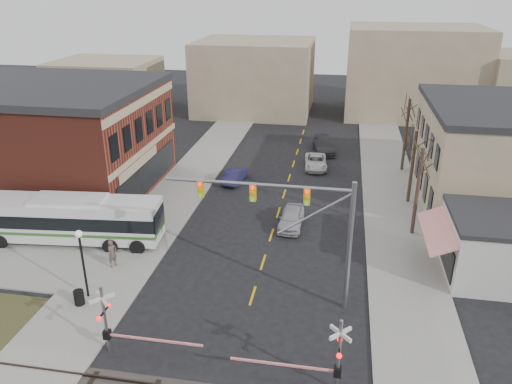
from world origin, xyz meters
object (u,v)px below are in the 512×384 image
rr_crossing_west (113,321)px  car_d (324,146)px  street_lamp (81,250)px  pedestrian_near (112,253)px  trash_bin (79,297)px  car_c (316,162)px  traffic_signal_mast (299,216)px  pedestrian_far (138,230)px  rr_crossing_east (329,356)px  transit_bus (71,219)px  car_b (235,175)px  car_a (291,218)px

rr_crossing_west → car_d: bearing=75.5°
street_lamp → pedestrian_near: bearing=89.2°
street_lamp → trash_bin: (-0.09, -0.86, -2.73)m
street_lamp → car_c: (12.21, 25.14, -2.65)m
car_c → pedestrian_near: bearing=-124.2°
traffic_signal_mast → pedestrian_far: traffic_signal_mast is taller
traffic_signal_mast → rr_crossing_east: (2.15, -6.58, -3.80)m
rr_crossing_west → street_lamp: size_ratio=1.25×
car_c → pedestrian_far: (-11.90, -17.84, 0.26)m
rr_crossing_east → street_lamp: 15.53m
street_lamp → traffic_signal_mast: bearing=7.7°
rr_crossing_west → car_c: 30.62m
trash_bin → pedestrian_far: bearing=87.2°
rr_crossing_east → pedestrian_near: (-14.63, 8.40, -0.89)m
rr_crossing_east → transit_bus: bearing=149.4°
car_b → pedestrian_far: 13.44m
street_lamp → car_d: bearing=67.2°
traffic_signal_mast → rr_crossing_west: (-8.74, -5.96, -3.80)m
trash_bin → car_b: bearing=76.6°
car_a → pedestrian_far: size_ratio=2.74×
trash_bin → pedestrian_far: size_ratio=0.57×
trash_bin → pedestrian_near: bearing=88.2°
pedestrian_far → trash_bin: bearing=-129.5°
rr_crossing_east → car_a: rr_crossing_east is taller
car_b → pedestrian_far: (-4.54, -12.64, 0.23)m
transit_bus → car_c: bearing=48.6°
transit_bus → rr_crossing_west: size_ratio=2.36×
car_d → car_a: bearing=-107.1°
traffic_signal_mast → pedestrian_far: (-12.22, 5.60, -4.86)m
rr_crossing_west → pedestrian_far: rr_crossing_west is taller
car_d → street_lamp: bearing=-125.0°
rr_crossing_west → car_a: size_ratio=1.28×
rr_crossing_west → traffic_signal_mast: bearing=34.3°
street_lamp → pedestrian_far: bearing=87.6°
car_d → rr_crossing_east: bearing=-99.1°
car_b → car_c: (7.36, 5.20, -0.03)m
car_a → car_d: size_ratio=0.88×
rr_crossing_west → pedestrian_near: rr_crossing_west is taller
traffic_signal_mast → rr_crossing_east: bearing=-71.9°
car_a → street_lamp: bearing=-132.2°
rr_crossing_west → street_lamp: (-3.79, 4.27, 1.34)m
car_c → car_a: bearing=-99.3°
transit_bus → pedestrian_far: 4.85m
trash_bin → car_d: 33.74m
car_b → car_d: size_ratio=0.83×
street_lamp → car_b: 20.69m
traffic_signal_mast → trash_bin: (-12.62, -2.55, -5.19)m
traffic_signal_mast → pedestrian_near: traffic_signal_mast is taller
rr_crossing_east → street_lamp: bearing=161.6°
car_d → pedestrian_far: bearing=-130.6°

